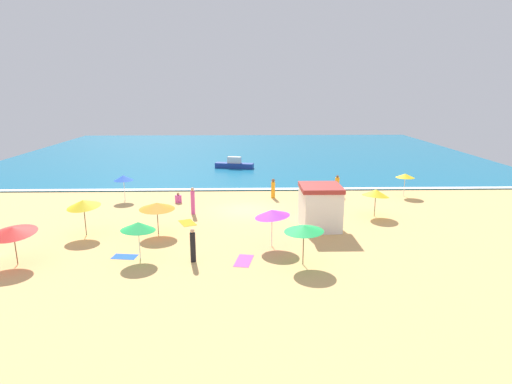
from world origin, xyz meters
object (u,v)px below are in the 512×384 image
Objects in this scene: beach_umbrella_1 at (13,230)px; small_boat_0 at (234,164)px; beach_umbrella_5 at (405,176)px; beach_umbrella_6 at (272,213)px; beachgoer_3 at (273,189)px; beachgoer_1 at (337,186)px; beach_umbrella_0 at (323,188)px; beach_umbrella_2 at (157,206)px; beach_umbrella_7 at (138,226)px; beachgoer_4 at (193,246)px; beach_umbrella_9 at (83,203)px; beach_umbrella_4 at (376,193)px; beach_umbrella_3 at (123,178)px; beach_umbrella_8 at (304,228)px; beachgoer_5 at (178,198)px; lifeguard_cabana at (320,207)px; beachgoer_2 at (193,201)px.

beach_umbrella_1 reaches higher than small_boat_0.
beach_umbrella_6 reaches higher than beach_umbrella_5.
beachgoer_1 is at bearing 9.03° from beachgoer_3.
beach_umbrella_2 is at bearing -157.04° from beach_umbrella_0.
beach_umbrella_7 is 1.31× the size of beachgoer_4.
beach_umbrella_9 reaches higher than beach_umbrella_5.
beach_umbrella_4 reaches higher than beach_umbrella_5.
beach_umbrella_3 is (-15.19, 3.39, 0.13)m from beach_umbrella_0.
beach_umbrella_1 is (-17.15, -9.10, 0.12)m from beach_umbrella_0.
beachgoer_3 is (-0.66, 13.30, -1.14)m from beach_umbrella_8.
beach_umbrella_3 reaches higher than beachgoer_5.
beach_umbrella_2 is at bearing 149.71° from beach_umbrella_8.
beach_umbrella_3 is at bearing -175.65° from beachgoer_1.
beach_umbrella_8 reaches higher than beachgoer_3.
beach_umbrella_7 is (-14.50, -7.18, 0.12)m from beach_umbrella_4.
beach_umbrella_8 is at bearing -30.29° from beach_umbrella_2.
beach_umbrella_5 reaches higher than beachgoer_1.
beach_umbrella_6 is (6.83, -2.25, 0.17)m from beach_umbrella_2.
beach_umbrella_5 reaches higher than beachgoer_4.
beach_umbrella_6 is 0.97× the size of beach_umbrella_7.
lifeguard_cabana reaches higher than beach_umbrella_0.
beach_umbrella_6 is at bearing -120.86° from beach_umbrella_0.
beach_umbrella_9 is at bearing -144.19° from beachgoer_2.
beachgoer_1 is (19.20, 13.80, -1.03)m from beach_umbrella_1.
beach_umbrella_9 is at bearing -120.92° from beachgoer_5.
beach_umbrella_8 is 1.37× the size of beachgoer_1.
beach_umbrella_1 reaches higher than beach_umbrella_2.
beach_umbrella_4 is 20.71m from small_boat_0.
beachgoer_3 is at bearing 35.88° from beach_umbrella_9.
beach_umbrella_1 is (-16.26, -5.22, 0.39)m from lifeguard_cabana.
beach_umbrella_3 reaches higher than beachgoer_4.
beach_umbrella_8 is (-6.09, -8.09, 0.23)m from beach_umbrella_4.
beach_umbrella_3 is 4.67m from beachgoer_5.
small_boat_0 is (-2.70, 23.49, -1.44)m from beach_umbrella_6.
beachgoer_1 is at bearing 28.69° from beach_umbrella_9.
beach_umbrella_1 is at bearing -162.20° from lifeguard_cabana.
beachgoer_3 is 2.03× the size of beachgoer_5.
beach_umbrella_6 is (11.08, -10.27, 0.12)m from beach_umbrella_3.
beach_umbrella_3 is 17.93m from beach_umbrella_8.
beach_umbrella_5 is at bearing -40.93° from small_boat_0.
beach_umbrella_1 is 1.18× the size of beach_umbrella_6.
lifeguard_cabana is 1.66× the size of beachgoer_1.
lifeguard_cabana is 10.08m from beach_umbrella_2.
beachgoer_2 is at bearing 126.42° from beach_umbrella_8.
beach_umbrella_7 is at bearing -122.03° from beachgoer_3.
beach_umbrella_2 is at bearing -111.43° from beachgoer_2.
beach_umbrella_7 reaches higher than beach_umbrella_4.
beach_umbrella_2 is 0.67× the size of small_boat_0.
beach_umbrella_3 is 0.88× the size of beach_umbrella_8.
beach_umbrella_5 is (4.12, 5.55, 0.03)m from beach_umbrella_4.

